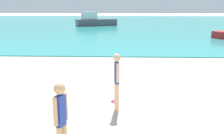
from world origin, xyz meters
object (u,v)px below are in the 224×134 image
(frisbee, at_px, (115,101))
(person_distant, at_px, (61,119))
(boat_far, at_px, (95,21))
(person_standing, at_px, (117,79))

(frisbee, height_order, person_distant, person_distant)
(person_distant, xyz_separation_m, boat_far, (-3.08, 34.43, -0.18))
(person_distant, bearing_deg, boat_far, 29.93)
(frisbee, xyz_separation_m, boat_far, (-3.99, 31.06, 0.75))
(person_distant, distance_m, boat_far, 34.57)
(frisbee, bearing_deg, boat_far, 97.33)
(person_standing, xyz_separation_m, frisbee, (-0.08, 0.68, -0.96))
(person_standing, distance_m, frisbee, 1.18)
(frisbee, relative_size, boat_far, 0.04)
(person_distant, height_order, boat_far, boat_far)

